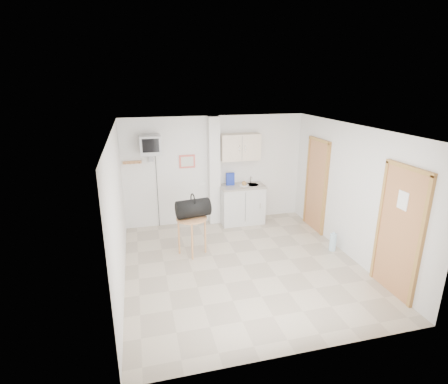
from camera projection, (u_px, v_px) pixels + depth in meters
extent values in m
plane|color=#B8A891|center=(243.00, 265.00, 6.43)|extent=(4.50, 4.50, 0.00)
cube|color=white|center=(215.00, 170.00, 8.12)|extent=(4.20, 0.04, 2.50)
cube|color=white|center=(303.00, 265.00, 3.97)|extent=(4.20, 0.04, 2.50)
cube|color=white|center=(118.00, 212.00, 5.55)|extent=(0.04, 4.50, 2.50)
cube|color=white|center=(351.00, 192.00, 6.53)|extent=(0.04, 4.50, 2.50)
cube|color=white|center=(245.00, 129.00, 5.66)|extent=(4.20, 4.50, 0.04)
cube|color=white|center=(214.00, 172.00, 8.01)|extent=(0.25, 0.22, 2.50)
cube|color=#D6594E|center=(187.00, 161.00, 7.87)|extent=(0.36, 0.03, 0.30)
cube|color=silver|center=(187.00, 162.00, 7.86)|extent=(0.28, 0.01, 0.22)
cube|color=#B37E4C|center=(132.00, 162.00, 7.57)|extent=(0.40, 0.05, 0.06)
cube|color=white|center=(202.00, 184.00, 8.13)|extent=(0.15, 0.02, 0.08)
cylinder|color=#B37E4C|center=(125.00, 164.00, 7.48)|extent=(0.02, 0.08, 0.02)
cylinder|color=#B37E4C|center=(130.00, 164.00, 7.50)|extent=(0.02, 0.08, 0.02)
cylinder|color=#B37E4C|center=(135.00, 163.00, 7.53)|extent=(0.02, 0.08, 0.02)
cylinder|color=#B37E4C|center=(139.00, 163.00, 7.55)|extent=(0.02, 0.08, 0.02)
cube|color=#A9663D|center=(316.00, 186.00, 7.76)|extent=(0.04, 0.75, 2.00)
cube|color=brown|center=(316.00, 186.00, 7.76)|extent=(0.06, 0.87, 2.06)
cube|color=#A9663D|center=(399.00, 233.00, 5.36)|extent=(0.04, 0.82, 2.02)
cube|color=brown|center=(399.00, 234.00, 5.36)|extent=(0.06, 0.94, 2.08)
cube|color=white|center=(403.00, 200.00, 5.19)|extent=(0.01, 0.20, 0.28)
cube|color=silver|center=(242.00, 205.00, 8.25)|extent=(1.00, 0.55, 0.88)
cube|color=#AA9E91|center=(242.00, 186.00, 8.11)|extent=(1.03, 0.58, 0.04)
cylinder|color=#B7B7BA|center=(252.00, 186.00, 8.17)|extent=(0.30, 0.30, 0.05)
cylinder|color=#B7B7BA|center=(251.00, 180.00, 8.27)|extent=(0.02, 0.02, 0.16)
cylinder|color=#B7B7BA|center=(251.00, 177.00, 8.19)|extent=(0.02, 0.13, 0.02)
cube|color=beige|center=(240.00, 147.00, 7.93)|extent=(0.90, 0.32, 0.60)
cube|color=#182C9A|center=(230.00, 179.00, 8.09)|extent=(0.19, 0.07, 0.29)
cylinder|color=white|center=(244.00, 185.00, 8.08)|extent=(0.22, 0.22, 0.01)
sphere|color=tan|center=(244.00, 183.00, 8.06)|extent=(0.11, 0.11, 0.11)
cube|color=slate|center=(151.00, 154.00, 7.49)|extent=(0.36, 0.32, 0.02)
cube|color=slate|center=(151.00, 157.00, 7.63)|extent=(0.10, 0.06, 0.20)
cube|color=#A7A7A9|center=(150.00, 145.00, 7.35)|extent=(0.44, 0.42, 0.40)
cube|color=black|center=(151.00, 146.00, 7.15)|extent=(0.34, 0.02, 0.28)
cylinder|color=black|center=(157.00, 191.00, 7.90)|extent=(0.01, 0.01, 1.73)
cylinder|color=#B37E4C|center=(192.00, 218.00, 6.66)|extent=(0.59, 0.59, 0.03)
cylinder|color=#B37E4C|center=(205.00, 236.00, 6.80)|extent=(0.04, 0.04, 0.72)
cylinder|color=#B37E4C|center=(192.00, 231.00, 7.02)|extent=(0.04, 0.04, 0.72)
cylinder|color=#B37E4C|center=(179.00, 237.00, 6.76)|extent=(0.04, 0.04, 0.72)
cylinder|color=#B37E4C|center=(192.00, 242.00, 6.54)|extent=(0.04, 0.04, 0.72)
cylinder|color=black|center=(193.00, 208.00, 6.64)|extent=(0.67, 0.44, 0.35)
torus|color=black|center=(193.00, 200.00, 6.59)|extent=(0.06, 0.26, 0.26)
cylinder|color=#ACD1E3|center=(333.00, 242.00, 6.95)|extent=(0.13, 0.13, 0.35)
cylinder|color=#ACD1E3|center=(334.00, 233.00, 6.89)|extent=(0.04, 0.04, 0.04)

